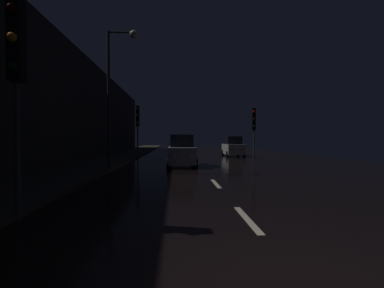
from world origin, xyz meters
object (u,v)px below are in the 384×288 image
traffic_light_far_right (254,123)px  car_parked_right_far (233,147)px  car_approaching_headlights (182,152)px  streetlamp_overhead (116,79)px  traffic_light_near_left (16,58)px  traffic_light_far_left (138,120)px

traffic_light_far_right → car_parked_right_far: 5.57m
car_approaching_headlights → streetlamp_overhead: bearing=-50.0°
traffic_light_near_left → streetlamp_overhead: bearing=174.8°
traffic_light_far_right → car_parked_right_far: traffic_light_far_right is taller
traffic_light_far_right → traffic_light_far_left: bearing=-90.9°
traffic_light_near_left → traffic_light_far_left: (0.10, 19.60, -0.13)m
traffic_light_far_right → traffic_light_near_left: bearing=-20.1°
traffic_light_near_left → car_parked_right_far: 24.61m
traffic_light_far_right → streetlamp_overhead: streetlamp_overhead is taller
traffic_light_far_right → car_approaching_headlights: bearing=-40.7°
traffic_light_near_left → traffic_light_far_left: traffic_light_near_left is taller
car_approaching_headlights → car_parked_right_far: size_ratio=1.02×
streetlamp_overhead → car_parked_right_far: (9.34, 13.23, -4.22)m
traffic_light_far_left → car_approaching_headlights: bearing=26.0°
traffic_light_far_left → streetlamp_overhead: 10.50m
streetlamp_overhead → car_approaching_headlights: (3.70, 3.11, -4.20)m
streetlamp_overhead → car_approaching_headlights: size_ratio=1.88×
traffic_light_near_left → car_parked_right_far: traffic_light_near_left is taller
traffic_light_far_left → streetlamp_overhead: bearing=-1.2°
streetlamp_overhead → traffic_light_far_left: bearing=91.3°
traffic_light_near_left → car_parked_right_far: bearing=153.5°
streetlamp_overhead → car_parked_right_far: size_ratio=1.91×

